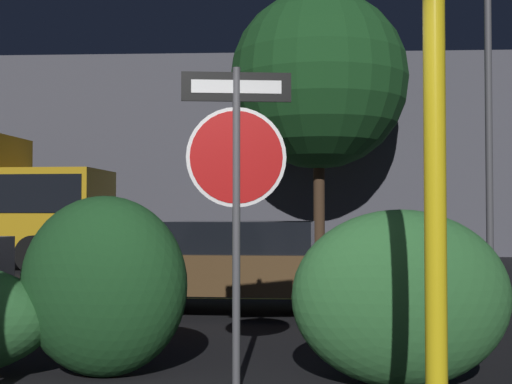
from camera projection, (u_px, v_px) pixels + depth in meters
road_center_stripe at (247, 298)px, 11.01m from camera, size 34.47×0.12×0.01m
stop_sign at (236, 162)px, 5.32m from camera, size 0.82×0.12×2.41m
yellow_pole_right at (435, 139)px, 3.76m from camera, size 0.12×0.12×3.41m
hedge_bush_2 at (104, 286)px, 5.75m from camera, size 1.35×0.85×1.46m
hedge_bush_3 at (401, 298)px, 5.40m from camera, size 1.66×0.81×1.35m
passing_car_2 at (251, 264)px, 9.55m from camera, size 4.93×2.19×1.21m
street_lamp at (488, 85)px, 15.93m from camera, size 0.42×0.42×6.71m
tree_0 at (319, 81)px, 20.15m from camera, size 5.04×5.04×7.62m
building_backdrop at (245, 159)px, 23.99m from camera, size 29.63×3.66×6.36m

